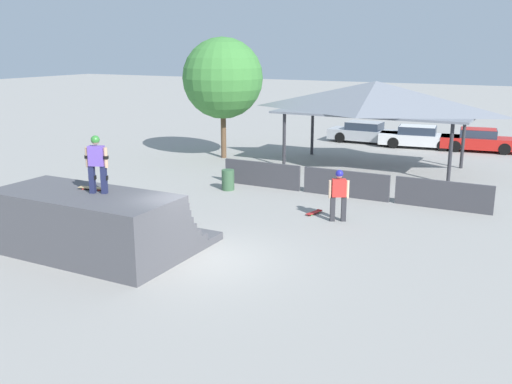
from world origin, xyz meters
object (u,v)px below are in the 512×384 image
(trash_bin, at_px, (228,180))
(skater_on_deck, at_px, (97,160))
(skateboard_on_deck, at_px, (93,188))
(parked_car_white, at_px, (419,137))
(parked_car_silver, at_px, (366,133))
(bystander_walking, at_px, (339,191))
(skateboard_on_ground, at_px, (314,212))
(parked_car_red, at_px, (479,141))
(tree_beside_pavilion, at_px, (223,78))

(trash_bin, bearing_deg, skater_on_deck, -85.43)
(skateboard_on_deck, distance_m, parked_car_white, 22.40)
(trash_bin, xyz_separation_m, parked_car_silver, (1.49, 14.23, 0.18))
(skateboard_on_deck, relative_size, bystander_walking, 0.48)
(bystander_walking, distance_m, skateboard_on_ground, 1.48)
(skater_on_deck, xyz_separation_m, skateboard_on_deck, (-0.41, 0.22, -0.87))
(parked_car_white, bearing_deg, skateboard_on_deck, -108.91)
(trash_bin, bearing_deg, skateboard_on_ground, -19.50)
(skateboard_on_ground, relative_size, parked_car_white, 0.17)
(skateboard_on_deck, distance_m, parked_car_red, 23.68)
(parked_car_white, bearing_deg, skateboard_on_ground, -98.29)
(skateboard_on_deck, xyz_separation_m, skateboard_on_ground, (4.24, 6.40, -1.82))
(tree_beside_pavilion, distance_m, trash_bin, 7.97)
(skateboard_on_deck, bearing_deg, trash_bin, 80.60)
(parked_car_white, distance_m, parked_car_red, 3.32)
(parked_car_white, relative_size, parked_car_red, 1.07)
(trash_bin, bearing_deg, parked_car_silver, 84.02)
(bystander_walking, relative_size, tree_beside_pavilion, 0.29)
(parked_car_red, bearing_deg, bystander_walking, -106.59)
(bystander_walking, distance_m, parked_car_red, 16.54)
(skateboard_on_deck, distance_m, trash_bin, 8.12)
(skater_on_deck, bearing_deg, parked_car_red, 51.31)
(parked_car_red, bearing_deg, trash_bin, -127.06)
(bystander_walking, height_order, parked_car_red, bystander_walking)
(bystander_walking, bearing_deg, parked_car_red, -126.15)
(tree_beside_pavilion, distance_m, parked_car_silver, 10.42)
(skateboard_on_deck, relative_size, parked_car_red, 0.20)
(skater_on_deck, relative_size, parked_car_silver, 0.36)
(trash_bin, height_order, parked_car_red, parked_car_red)
(trash_bin, bearing_deg, tree_beside_pavilion, 122.16)
(skater_on_deck, xyz_separation_m, tree_beside_pavilion, (-4.40, 14.16, 1.41))
(skateboard_on_deck, bearing_deg, skater_on_deck, -38.82)
(tree_beside_pavilion, height_order, parked_car_silver, tree_beside_pavilion)
(skater_on_deck, relative_size, tree_beside_pavilion, 0.26)
(skateboard_on_deck, distance_m, parked_car_silver, 22.29)
(skater_on_deck, bearing_deg, skateboard_on_deck, 131.85)
(skateboard_on_deck, distance_m, tree_beside_pavilion, 14.68)
(skater_on_deck, height_order, skateboard_on_ground, skater_on_deck)
(parked_car_silver, xyz_separation_m, parked_car_white, (3.29, -0.31, -0.00))
(trash_bin, distance_m, parked_car_white, 14.72)
(parked_car_red, bearing_deg, tree_beside_pavilion, -152.34)
(trash_bin, distance_m, parked_car_silver, 14.31)
(skater_on_deck, distance_m, skateboard_on_deck, 0.99)
(skater_on_deck, xyz_separation_m, parked_car_silver, (0.83, 22.43, -2.15))
(tree_beside_pavilion, height_order, parked_car_red, tree_beside_pavilion)
(parked_car_silver, relative_size, parked_car_white, 0.97)
(tree_beside_pavilion, height_order, parked_car_white, tree_beside_pavilion)
(bystander_walking, bearing_deg, skateboard_on_ground, -49.39)
(skateboard_on_ground, xyz_separation_m, trash_bin, (-4.48, 1.59, 0.37))
(skater_on_deck, distance_m, parked_car_silver, 22.55)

